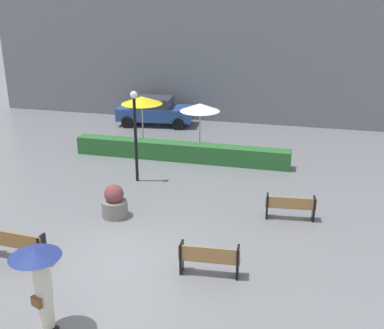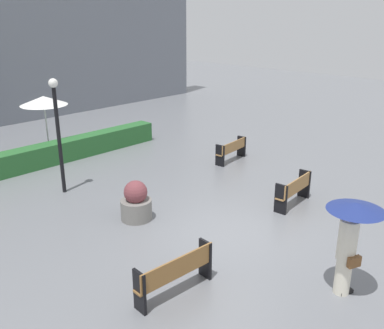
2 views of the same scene
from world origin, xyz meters
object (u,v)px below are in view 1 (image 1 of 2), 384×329
object	(u,v)px
parked_car	(155,110)
bench_far_right	(290,206)
lamp_post	(135,127)
pedestrian_with_umbrella	(40,276)
bench_near_left	(15,243)
bench_near_right	(209,258)
patio_umbrella_yellow	(142,100)
patio_umbrella_white	(200,107)
planter_pot	(114,203)

from	to	relation	value
parked_car	bench_far_right	bearing A→B (deg)	-51.63
lamp_post	pedestrian_with_umbrella	bearing A→B (deg)	-82.74
bench_far_right	lamp_post	world-z (taller)	lamp_post
bench_near_left	bench_near_right	distance (m)	5.46
lamp_post	bench_near_right	bearing A→B (deg)	-54.34
patio_umbrella_yellow	parked_car	size ratio (longest dim) A/B	0.56
bench_near_left	patio_umbrella_yellow	world-z (taller)	patio_umbrella_yellow
bench_far_right	patio_umbrella_white	distance (m)	7.57
planter_pot	lamp_post	bearing A→B (deg)	96.83
bench_far_right	patio_umbrella_yellow	size ratio (longest dim) A/B	0.68
patio_umbrella_white	parked_car	distance (m)	5.81
bench_far_right	planter_pot	bearing A→B (deg)	-168.05
patio_umbrella_white	bench_near_right	bearing A→B (deg)	-75.31
planter_pot	patio_umbrella_white	distance (m)	7.39
bench_far_right	bench_near_left	distance (m)	8.57
bench_near_right	planter_pot	xyz separation A→B (m)	(-3.81, 2.67, -0.02)
pedestrian_with_umbrella	patio_umbrella_white	bearing A→B (deg)	87.72
bench_far_right	bench_near_right	distance (m)	4.32
parked_car	planter_pot	bearing A→B (deg)	-78.27
bench_far_right	planter_pot	size ratio (longest dim) A/B	1.47
bench_far_right	planter_pot	world-z (taller)	planter_pot
bench_far_right	lamp_post	distance (m)	6.64
bench_far_right	bench_near_right	size ratio (longest dim) A/B	1.01
bench_near_right	patio_umbrella_yellow	world-z (taller)	patio_umbrella_yellow
bench_near_right	pedestrian_with_umbrella	distance (m)	4.39
pedestrian_with_umbrella	parked_car	size ratio (longest dim) A/B	0.47
lamp_post	parked_car	size ratio (longest dim) A/B	0.83
bench_far_right	patio_umbrella_yellow	bearing A→B (deg)	139.49
bench_far_right	pedestrian_with_umbrella	distance (m)	8.55
pedestrian_with_umbrella	patio_umbrella_white	world-z (taller)	patio_umbrella_white
bench_near_left	bench_far_right	bearing A→B (deg)	31.23
planter_pot	patio_umbrella_white	world-z (taller)	patio_umbrella_white
bench_near_left	pedestrian_with_umbrella	world-z (taller)	pedestrian_with_umbrella
pedestrian_with_umbrella	bench_near_right	bearing A→B (deg)	44.52
bench_far_right	parked_car	size ratio (longest dim) A/B	0.38
bench_far_right	bench_near_right	world-z (taller)	bench_near_right
bench_near_left	pedestrian_with_umbrella	xyz separation A→B (m)	(2.36, -2.45, 0.89)
parked_car	bench_near_left	bearing A→B (deg)	-87.06
patio_umbrella_yellow	patio_umbrella_white	world-z (taller)	patio_umbrella_yellow
bench_near_right	planter_pot	bearing A→B (deg)	144.98
pedestrian_with_umbrella	patio_umbrella_yellow	distance (m)	13.46
bench_near_right	lamp_post	size ratio (longest dim) A/B	0.45
bench_near_left	patio_umbrella_yellow	bearing A→B (deg)	90.34
planter_pot	parked_car	world-z (taller)	parked_car
planter_pot	patio_umbrella_yellow	size ratio (longest dim) A/B	0.46
bench_near_left	patio_umbrella_white	size ratio (longest dim) A/B	0.78
lamp_post	parked_car	distance (m)	8.60
planter_pot	patio_umbrella_yellow	xyz separation A→B (m)	(-1.68, 7.53, 1.78)
bench_near_right	patio_umbrella_white	xyz separation A→B (m)	(-2.56, 9.76, 1.68)
bench_far_right	planter_pot	xyz separation A→B (m)	(-5.71, -1.21, 0.01)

